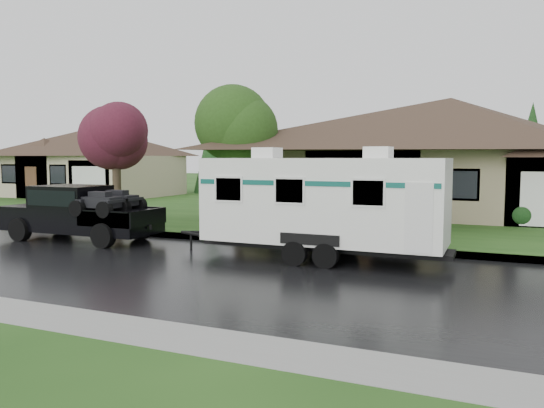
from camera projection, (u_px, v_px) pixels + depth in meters
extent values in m
plane|color=#234A17|center=(323.00, 263.00, 14.33)|extent=(140.00, 140.00, 0.00)
cube|color=black|center=(297.00, 278.00, 12.50)|extent=(140.00, 8.00, 0.01)
cube|color=gray|center=(346.00, 247.00, 16.38)|extent=(140.00, 0.50, 0.15)
cube|color=#234A17|center=(410.00, 210.00, 28.05)|extent=(140.00, 26.00, 0.15)
cube|color=#998B67|center=(449.00, 182.00, 26.21)|extent=(18.00, 10.00, 3.00)
pyramid|color=#3C2E20|center=(451.00, 98.00, 25.85)|extent=(19.44, 10.80, 2.60)
cube|color=#B9AB89|center=(96.00, 176.00, 37.49)|extent=(10.00, 8.00, 2.80)
pyramid|color=#3C2E20|center=(94.00, 127.00, 37.20)|extent=(10.80, 8.64, 2.00)
cube|color=#B9AB89|center=(110.00, 180.00, 34.49)|extent=(3.20, 4.00, 2.52)
cylinder|color=#382B1E|center=(238.00, 190.00, 22.97)|extent=(0.40, 0.40, 2.53)
sphere|color=#2F591C|center=(238.00, 126.00, 22.73)|extent=(3.50, 3.50, 3.50)
cylinder|color=#382B1E|center=(117.00, 193.00, 23.60)|extent=(0.38, 0.38, 2.26)
sphere|color=#591C2D|center=(116.00, 137.00, 23.39)|extent=(3.13, 3.13, 3.13)
sphere|color=#143814|center=(296.00, 205.00, 24.47)|extent=(1.00, 1.00, 1.00)
sphere|color=#143814|center=(363.00, 208.00, 23.23)|extent=(1.00, 1.00, 1.00)
sphere|color=#143814|center=(438.00, 210.00, 21.99)|extent=(1.00, 1.00, 1.00)
sphere|color=#143814|center=(522.00, 214.00, 20.75)|extent=(1.00, 1.00, 1.00)
cube|color=black|center=(80.00, 219.00, 18.12)|extent=(5.64, 1.88, 0.81)
cube|color=black|center=(35.00, 209.00, 18.91)|extent=(1.50, 1.83, 0.33)
cube|color=black|center=(71.00, 198.00, 18.21)|extent=(2.26, 1.77, 0.85)
cube|color=black|center=(71.00, 196.00, 18.20)|extent=(2.07, 1.81, 0.52)
cube|color=black|center=(122.00, 216.00, 17.40)|extent=(2.07, 1.79, 0.06)
cylinder|color=black|center=(20.00, 230.00, 18.01)|extent=(0.79, 0.30, 0.79)
cylinder|color=black|center=(61.00, 223.00, 19.70)|extent=(0.79, 0.30, 0.79)
cylinder|color=black|center=(103.00, 236.00, 16.60)|extent=(0.79, 0.30, 0.79)
cylinder|color=black|center=(140.00, 228.00, 18.29)|extent=(0.79, 0.30, 0.79)
cube|color=white|center=(323.00, 200.00, 14.61)|extent=(6.58, 2.26, 2.30)
cube|color=black|center=(323.00, 246.00, 14.73)|extent=(6.96, 1.13, 0.13)
cube|color=#0C554A|center=(323.00, 182.00, 14.57)|extent=(6.45, 2.28, 0.13)
cube|color=white|center=(267.00, 153.00, 15.17)|extent=(0.66, 0.75, 0.30)
cube|color=white|center=(378.00, 152.00, 13.91)|extent=(0.66, 0.75, 0.30)
cylinder|color=black|center=(294.00, 253.00, 13.88)|extent=(0.66, 0.23, 0.66)
cylinder|color=black|center=(321.00, 241.00, 15.91)|extent=(0.66, 0.23, 0.66)
cylinder|color=black|center=(325.00, 256.00, 13.55)|extent=(0.66, 0.23, 0.66)
cylinder|color=black|center=(348.00, 243.00, 15.58)|extent=(0.66, 0.23, 0.66)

